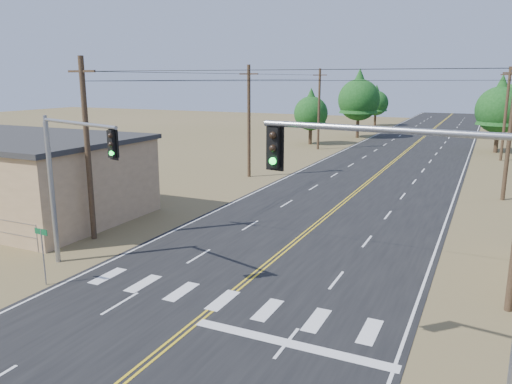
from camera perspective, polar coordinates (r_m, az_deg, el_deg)
The scene contains 13 objects.
road at distance 40.50m, azimuth 11.41°, elevation 0.03°, with size 15.00×200.00×0.02m, color black.
utility_pole_left_near at distance 28.64m, azimuth -18.70°, elevation 4.72°, with size 1.80×0.30×10.00m.
utility_pole_left_mid at distance 45.14m, azimuth -0.82°, elevation 8.16°, with size 1.80×0.30×10.00m.
utility_pole_left_far at distance 63.68m, azimuth 7.20°, elevation 9.44°, with size 1.80×0.30×10.00m.
utility_pole_right_mid at distance 40.62m, azimuth 27.05°, elevation 6.23°, with size 1.80×0.30×10.00m.
utility_pole_right_far at distance 60.56m, azimuth 26.63°, elevation 8.02°, with size 1.80×0.30×10.00m.
signal_mast_left at distance 23.96m, azimuth -20.76°, elevation 2.47°, with size 5.82×2.07×7.18m.
signal_mast_right at distance 13.23m, azimuth 19.78°, elevation -3.37°, with size 7.19×1.22×7.79m.
street_sign at distance 23.50m, azimuth -23.21°, elevation -5.86°, with size 0.76×0.08×2.56m.
tree_left_near at distance 68.51m, azimuth 6.29°, elevation 9.31°, with size 4.56×4.56×7.61m.
tree_left_mid at distance 77.34m, azimuth 11.69°, elevation 10.75°, with size 6.16×6.16×10.27m.
tree_left_far at distance 97.86m, azimuth 13.56°, elevation 10.13°, with size 4.61×4.61×7.69m.
tree_right_near at distance 66.92m, azimuth 26.14°, elevation 8.91°, with size 5.59×5.59×9.31m.
Camera 1 is at (9.23, -8.43, 8.86)m, focal length 35.00 mm.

